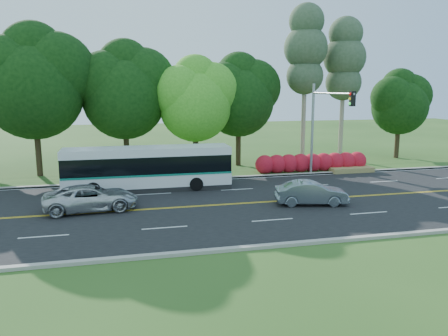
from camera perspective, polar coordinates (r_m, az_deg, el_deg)
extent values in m
plane|color=#294F1A|center=(25.98, 4.79, -4.51)|extent=(120.00, 120.00, 0.00)
cube|color=black|center=(25.98, 4.79, -4.49)|extent=(60.00, 14.00, 0.02)
cube|color=#A29C92|center=(32.65, 0.92, -1.24)|extent=(60.00, 0.30, 0.15)
cube|color=#A29C92|center=(19.60, 11.35, -9.50)|extent=(60.00, 0.30, 0.15)
cube|color=#294F1A|center=(34.42, 0.17, -0.67)|extent=(60.00, 4.00, 0.10)
cube|color=gold|center=(25.90, 4.85, -4.51)|extent=(57.00, 0.10, 0.00)
cube|color=gold|center=(26.05, 4.74, -4.42)|extent=(57.00, 0.10, 0.00)
cube|color=silver|center=(21.72, -22.50, -8.26)|extent=(2.20, 0.12, 0.00)
cube|color=silver|center=(21.49, -7.75, -7.73)|extent=(2.20, 0.12, 0.00)
cube|color=silver|center=(22.64, 6.33, -6.75)|extent=(2.20, 0.12, 0.00)
cube|color=silver|center=(24.97, 18.37, -5.59)|extent=(2.20, 0.12, 0.00)
cube|color=silver|center=(28.39, -20.31, -3.80)|extent=(2.20, 0.12, 0.00)
cube|color=silver|center=(28.21, -9.15, -3.36)|extent=(2.20, 0.12, 0.00)
cube|color=silver|center=(29.09, 1.72, -2.81)|extent=(2.20, 0.12, 0.00)
cube|color=silver|center=(30.94, 11.62, -2.21)|extent=(2.20, 0.12, 0.00)
cube|color=silver|center=(33.60, 20.17, -1.65)|extent=(2.20, 0.12, 0.00)
cube|color=silver|center=(32.38, 1.05, -1.44)|extent=(57.00, 0.12, 0.00)
cube|color=silver|center=(19.87, 10.98, -9.36)|extent=(57.00, 0.12, 0.00)
cylinder|color=black|center=(35.70, -23.08, 2.03)|extent=(0.44, 0.44, 3.96)
sphere|color=black|center=(35.39, -23.61, 9.25)|extent=(7.20, 7.20, 7.20)
sphere|color=black|center=(35.46, -21.07, 11.76)|extent=(5.76, 5.76, 5.76)
sphere|color=black|center=(35.49, -26.14, 11.10)|extent=(5.40, 5.40, 5.40)
sphere|color=black|center=(35.85, -23.65, 13.58)|extent=(4.68, 4.68, 4.68)
cylinder|color=black|center=(36.18, -12.61, 2.43)|extent=(0.44, 0.44, 3.60)
sphere|color=black|center=(35.86, -12.87, 8.95)|extent=(6.60, 6.60, 6.60)
sphere|color=black|center=(36.20, -10.57, 11.13)|extent=(5.28, 5.28, 5.28)
sphere|color=black|center=(35.66, -15.10, 10.70)|extent=(4.95, 4.95, 4.95)
sphere|color=black|center=(36.29, -12.88, 12.87)|extent=(4.29, 4.29, 4.29)
cylinder|color=black|center=(35.70, -3.71, 2.26)|extent=(0.44, 0.44, 3.24)
sphere|color=#3E961F|center=(35.36, -3.78, 8.13)|extent=(5.80, 5.80, 5.80)
sphere|color=#3E961F|center=(35.87, -1.79, 10.03)|extent=(4.64, 4.64, 4.64)
sphere|color=#3E961F|center=(34.96, -5.64, 9.74)|extent=(4.35, 4.35, 4.35)
sphere|color=#3E961F|center=(35.75, -3.77, 11.64)|extent=(3.77, 3.77, 3.77)
cylinder|color=black|center=(37.98, 1.88, 2.91)|extent=(0.44, 0.44, 3.42)
sphere|color=black|center=(37.67, 1.91, 8.67)|extent=(6.00, 6.00, 6.00)
sphere|color=black|center=(38.32, 3.79, 10.47)|extent=(4.80, 4.80, 4.80)
sphere|color=black|center=(37.17, 0.19, 10.27)|extent=(4.50, 4.50, 4.50)
sphere|color=black|center=(38.08, 1.92, 12.07)|extent=(3.90, 3.90, 3.90)
cylinder|color=gray|center=(39.69, 10.38, 7.70)|extent=(0.40, 0.40, 9.80)
sphere|color=#374E30|center=(39.66, 10.51, 11.74)|extent=(3.23, 3.23, 3.23)
sphere|color=#374E30|center=(39.79, 10.63, 15.17)|extent=(3.80, 3.80, 3.80)
sphere|color=#374E30|center=(40.05, 10.74, 18.36)|extent=(3.04, 3.04, 3.04)
cylinder|color=gray|center=(41.90, 15.14, 7.17)|extent=(0.40, 0.40, 9.10)
sphere|color=#374E30|center=(41.85, 15.32, 10.72)|extent=(3.23, 3.23, 3.23)
sphere|color=#374E30|center=(41.93, 15.46, 13.74)|extent=(3.80, 3.80, 3.80)
sphere|color=#374E30|center=(42.12, 15.61, 16.56)|extent=(3.04, 3.04, 3.04)
cylinder|color=black|center=(45.30, 21.67, 3.17)|extent=(0.44, 0.44, 3.06)
sphere|color=black|center=(45.04, 21.96, 7.40)|extent=(5.20, 5.20, 5.20)
sphere|color=black|center=(45.94, 23.04, 8.67)|extent=(4.16, 4.16, 4.16)
sphere|color=black|center=(44.26, 21.07, 8.60)|extent=(3.90, 3.90, 3.90)
sphere|color=black|center=(45.39, 21.94, 9.89)|extent=(3.38, 3.38, 3.38)
sphere|color=#A80E23|center=(34.35, 5.35, 0.45)|extent=(1.50, 1.50, 1.50)
sphere|color=#A80E23|center=(34.68, 6.92, 0.51)|extent=(1.50, 1.50, 1.50)
sphere|color=#A80E23|center=(35.03, 8.45, 0.57)|extent=(1.50, 1.50, 1.50)
sphere|color=#A80E23|center=(35.41, 9.96, 0.63)|extent=(1.50, 1.50, 1.50)
sphere|color=#A80E23|center=(35.81, 11.43, 0.69)|extent=(1.50, 1.50, 1.50)
sphere|color=#A80E23|center=(36.24, 12.87, 0.75)|extent=(1.50, 1.50, 1.50)
sphere|color=#A80E23|center=(36.69, 14.27, 0.81)|extent=(1.50, 1.50, 1.50)
sphere|color=#A80E23|center=(37.16, 15.64, 0.86)|extent=(1.50, 1.50, 1.50)
sphere|color=#A80E23|center=(37.65, 16.97, 0.91)|extent=(1.50, 1.50, 1.50)
cube|color=olive|center=(36.56, 16.20, -0.19)|extent=(3.50, 1.40, 0.40)
cylinder|color=#94979C|center=(34.44, 11.46, 4.93)|extent=(0.20, 0.20, 7.00)
cylinder|color=#94979C|center=(31.59, 13.93, 9.44)|extent=(0.14, 6.00, 0.14)
cube|color=black|center=(29.13, 16.43, 8.67)|extent=(0.32, 0.28, 0.95)
sphere|color=red|center=(29.04, 16.17, 9.27)|extent=(0.18, 0.18, 0.18)
sphere|color=yellow|center=(29.05, 16.14, 8.68)|extent=(0.18, 0.18, 0.18)
sphere|color=#19D833|center=(29.06, 16.11, 8.09)|extent=(0.18, 0.18, 0.18)
cube|color=white|center=(29.32, -9.85, -1.33)|extent=(10.83, 2.35, 0.89)
cube|color=black|center=(29.14, -9.91, 0.61)|extent=(10.78, 2.39, 1.12)
cube|color=white|center=(29.01, -9.96, 2.19)|extent=(10.83, 2.35, 0.50)
cube|color=#0C745D|center=(29.25, -9.87, -0.58)|extent=(10.78, 2.40, 0.13)
cube|color=black|center=(29.35, -20.46, 0.34)|extent=(0.07, 2.12, 1.54)
cube|color=#19E54C|center=(29.22, -20.55, 2.01)|extent=(0.06, 1.38, 0.20)
cube|color=black|center=(29.45, -9.81, -2.48)|extent=(10.83, 2.26, 0.32)
cylinder|color=black|center=(28.37, -16.71, -2.66)|extent=(0.90, 0.26, 0.90)
cylinder|color=black|center=(30.47, -16.46, -1.76)|extent=(0.90, 0.26, 0.90)
cylinder|color=black|center=(28.65, -3.65, -2.11)|extent=(0.90, 0.26, 0.90)
cylinder|color=black|center=(30.74, -4.30, -1.25)|extent=(0.90, 0.26, 0.90)
imported|color=slate|center=(25.76, 11.32, -3.21)|extent=(4.33, 2.26, 1.36)
imported|color=silver|center=(25.14, -16.96, -3.75)|extent=(5.22, 2.75, 1.40)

